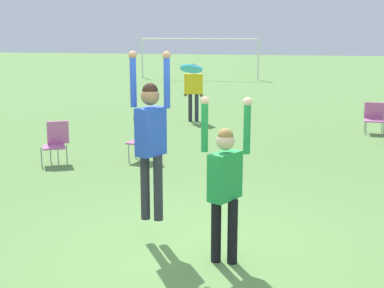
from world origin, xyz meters
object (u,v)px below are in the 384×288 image
Objects in this scene: camping_chair_2 at (374,116)px; camping_chair_4 at (143,136)px; frisbee at (191,69)px; person_spectator_near at (193,87)px; person_defending at (225,178)px; person_jumping at (151,132)px; camping_chair_0 at (56,140)px.

camping_chair_4 is (-5.06, -4.41, 0.05)m from camping_chair_2.
frisbee is 0.15× the size of person_spectator_near.
camping_chair_2 is at bearing 71.95° from frisbee.
person_defending is 5.45m from camping_chair_4.
person_jumping is at bearing 121.13° from camping_chair_4.
person_jumping reaches higher than person_spectator_near.
person_jumping is at bearing -92.72° from person_spectator_near.
person_spectator_near reaches higher than camping_chair_4.
person_jumping is 2.45× the size of camping_chair_0.
camping_chair_0 is at bearing 66.97° from person_jumping.
person_defending reaches higher than person_spectator_near.
person_defending is 1.34m from frisbee.
camping_chair_0 is (-3.79, 3.70, -1.76)m from frisbee.
camping_chair_0 is at bearing 135.72° from frisbee.
person_jumping is at bearing -90.00° from person_defending.
person_defending is 2.23× the size of camping_chair_0.
camping_chair_0 is 6.15m from person_spectator_near.
camping_chair_2 is (2.89, 8.89, -1.80)m from frisbee.
camping_chair_4 is 5.20m from person_spectator_near.
camping_chair_0 is at bearing 36.03° from camping_chair_4.
person_jumping reaches higher than camping_chair_4.
person_spectator_near is at bearing -139.95° from person_defending.
camping_chair_2 is at bearing -172.86° from camping_chair_0.
person_defending is 2.38× the size of camping_chair_2.
frisbee is 0.32× the size of camping_chair_2.
camping_chair_2 is (6.69, 5.18, -0.03)m from camping_chair_0.
frisbee reaches higher than camping_chair_4.
person_jumping is at bearing 70.11° from camping_chair_2.
person_defending is at bearing -87.47° from person_spectator_near.
frisbee is 0.29× the size of camping_chair_4.
frisbee is 9.99m from person_spectator_near.
camping_chair_4 is at bearing 44.73° from person_jumping.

